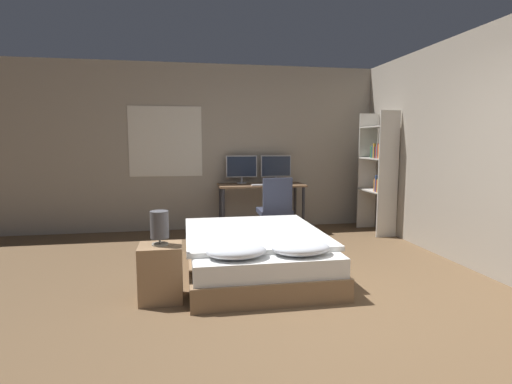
# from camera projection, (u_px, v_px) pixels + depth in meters

# --- Properties ---
(ground_plane) EXTENTS (20.00, 20.00, 0.00)m
(ground_plane) POSITION_uv_depth(u_px,v_px,m) (333.00, 330.00, 3.09)
(ground_plane) COLOR brown
(wall_back) EXTENTS (12.00, 0.08, 2.70)m
(wall_back) POSITION_uv_depth(u_px,v_px,m) (250.00, 148.00, 6.70)
(wall_back) COLOR #9E9384
(wall_back) RESTS_ON ground_plane
(wall_side_right) EXTENTS (0.06, 12.00, 2.70)m
(wall_side_right) POSITION_uv_depth(u_px,v_px,m) (459.00, 150.00, 4.76)
(wall_side_right) COLOR #9E9384
(wall_side_right) RESTS_ON ground_plane
(bed) EXTENTS (1.50, 2.02, 0.53)m
(bed) POSITION_uv_depth(u_px,v_px,m) (255.00, 253.00, 4.40)
(bed) COLOR #846647
(bed) RESTS_ON ground_plane
(nightstand) EXTENTS (0.39, 0.35, 0.52)m
(nightstand) POSITION_uv_depth(u_px,v_px,m) (161.00, 273.00, 3.64)
(nightstand) COLOR #997551
(nightstand) RESTS_ON ground_plane
(bedside_lamp) EXTENTS (0.16, 0.16, 0.31)m
(bedside_lamp) POSITION_uv_depth(u_px,v_px,m) (159.00, 226.00, 3.59)
(bedside_lamp) COLOR gray
(bedside_lamp) RESTS_ON nightstand
(desk) EXTENTS (1.38, 0.60, 0.77)m
(desk) POSITION_uv_depth(u_px,v_px,m) (261.00, 191.00, 6.44)
(desk) COLOR #846042
(desk) RESTS_ON ground_plane
(monitor_left) EXTENTS (0.51, 0.16, 0.46)m
(monitor_left) POSITION_uv_depth(u_px,v_px,m) (242.00, 167.00, 6.54)
(monitor_left) COLOR #B7B7BC
(monitor_left) RESTS_ON desk
(monitor_right) EXTENTS (0.51, 0.16, 0.46)m
(monitor_right) POSITION_uv_depth(u_px,v_px,m) (276.00, 167.00, 6.64)
(monitor_right) COLOR #B7B7BC
(monitor_right) RESTS_ON desk
(keyboard) EXTENTS (0.38, 0.13, 0.02)m
(keyboard) POSITION_uv_depth(u_px,v_px,m) (263.00, 185.00, 6.24)
(keyboard) COLOR #B7B7BC
(keyboard) RESTS_ON desk
(computer_mouse) EXTENTS (0.07, 0.05, 0.04)m
(computer_mouse) POSITION_uv_depth(u_px,v_px,m) (281.00, 184.00, 6.29)
(computer_mouse) COLOR #B7B7BC
(computer_mouse) RESTS_ON desk
(office_chair) EXTENTS (0.52, 0.52, 0.94)m
(office_chair) POSITION_uv_depth(u_px,v_px,m) (275.00, 215.00, 5.85)
(office_chair) COLOR black
(office_chair) RESTS_ON ground_plane
(bookshelf) EXTENTS (0.32, 0.73, 1.91)m
(bookshelf) POSITION_uv_depth(u_px,v_px,m) (379.00, 167.00, 6.28)
(bookshelf) COLOR beige
(bookshelf) RESTS_ON ground_plane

